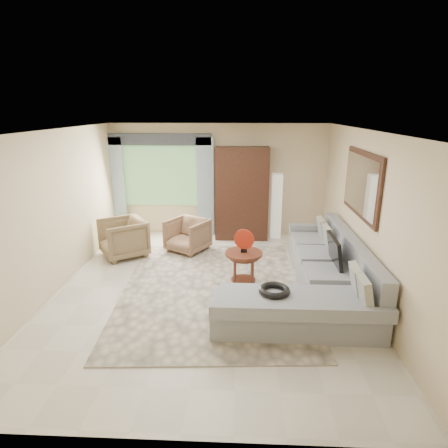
{
  "coord_description": "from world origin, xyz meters",
  "views": [
    {
      "loc": [
        0.53,
        -5.67,
        2.91
      ],
      "look_at": [
        0.25,
        0.35,
        1.05
      ],
      "focal_mm": 30.0,
      "sensor_mm": 36.0,
      "label": 1
    }
  ],
  "objects_px": {
    "coffee_table": "(244,269)",
    "floor_lamp": "(276,206)",
    "tv_screen": "(335,251)",
    "sectional_sofa": "(318,281)",
    "armchair_left": "(123,238)",
    "armchair_right": "(187,235)",
    "potted_plant": "(133,227)",
    "armoire": "(242,194)"
  },
  "relations": [
    {
      "from": "coffee_table",
      "to": "floor_lamp",
      "type": "xyz_separation_m",
      "value": [
        0.76,
        2.64,
        0.42
      ]
    },
    {
      "from": "tv_screen",
      "to": "coffee_table",
      "type": "bearing_deg",
      "value": 175.33
    },
    {
      "from": "sectional_sofa",
      "to": "tv_screen",
      "type": "height_order",
      "value": "tv_screen"
    },
    {
      "from": "sectional_sofa",
      "to": "armchair_left",
      "type": "relative_size",
      "value": 4.02
    },
    {
      "from": "floor_lamp",
      "to": "armchair_right",
      "type": "bearing_deg",
      "value": -152.37
    },
    {
      "from": "floor_lamp",
      "to": "sectional_sofa",
      "type": "bearing_deg",
      "value": -81.67
    },
    {
      "from": "tv_screen",
      "to": "potted_plant",
      "type": "height_order",
      "value": "tv_screen"
    },
    {
      "from": "tv_screen",
      "to": "coffee_table",
      "type": "xyz_separation_m",
      "value": [
        -1.46,
        0.12,
        -0.39
      ]
    },
    {
      "from": "armoire",
      "to": "floor_lamp",
      "type": "height_order",
      "value": "armoire"
    },
    {
      "from": "coffee_table",
      "to": "armchair_left",
      "type": "relative_size",
      "value": 0.73
    },
    {
      "from": "armchair_right",
      "to": "coffee_table",
      "type": "bearing_deg",
      "value": -23.66
    },
    {
      "from": "sectional_sofa",
      "to": "coffee_table",
      "type": "height_order",
      "value": "sectional_sofa"
    },
    {
      "from": "armchair_right",
      "to": "armoire",
      "type": "xyz_separation_m",
      "value": [
        1.14,
        0.95,
        0.7
      ]
    },
    {
      "from": "coffee_table",
      "to": "armchair_left",
      "type": "distance_m",
      "value": 2.76
    },
    {
      "from": "sectional_sofa",
      "to": "armoire",
      "type": "relative_size",
      "value": 1.65
    },
    {
      "from": "coffee_table",
      "to": "armchair_right",
      "type": "relative_size",
      "value": 0.81
    },
    {
      "from": "coffee_table",
      "to": "potted_plant",
      "type": "relative_size",
      "value": 1.26
    },
    {
      "from": "armchair_left",
      "to": "potted_plant",
      "type": "distance_m",
      "value": 1.16
    },
    {
      "from": "tv_screen",
      "to": "floor_lamp",
      "type": "xyz_separation_m",
      "value": [
        -0.7,
        2.76,
        0.03
      ]
    },
    {
      "from": "sectional_sofa",
      "to": "floor_lamp",
      "type": "xyz_separation_m",
      "value": [
        -0.43,
        2.96,
        0.47
      ]
    },
    {
      "from": "coffee_table",
      "to": "potted_plant",
      "type": "distance_m",
      "value": 3.54
    },
    {
      "from": "coffee_table",
      "to": "armchair_left",
      "type": "bearing_deg",
      "value": 152.38
    },
    {
      "from": "armchair_left",
      "to": "potted_plant",
      "type": "relative_size",
      "value": 1.73
    },
    {
      "from": "armchair_right",
      "to": "floor_lamp",
      "type": "distance_m",
      "value": 2.22
    },
    {
      "from": "armchair_left",
      "to": "armoire",
      "type": "distance_m",
      "value": 2.81
    },
    {
      "from": "sectional_sofa",
      "to": "floor_lamp",
      "type": "bearing_deg",
      "value": 98.33
    },
    {
      "from": "armchair_left",
      "to": "armchair_right",
      "type": "xyz_separation_m",
      "value": [
        1.27,
        0.34,
        -0.04
      ]
    },
    {
      "from": "armchair_right",
      "to": "potted_plant",
      "type": "bearing_deg",
      "value": -179.59
    },
    {
      "from": "armchair_left",
      "to": "armchair_right",
      "type": "bearing_deg",
      "value": 70.9
    },
    {
      "from": "armchair_left",
      "to": "floor_lamp",
      "type": "bearing_deg",
      "value": 78.68
    },
    {
      "from": "sectional_sofa",
      "to": "armchair_right",
      "type": "bearing_deg",
      "value": 140.67
    },
    {
      "from": "armchair_left",
      "to": "sectional_sofa",
      "type": "bearing_deg",
      "value": 32.01
    },
    {
      "from": "sectional_sofa",
      "to": "armchair_right",
      "type": "relative_size",
      "value": 4.49
    },
    {
      "from": "armchair_right",
      "to": "potted_plant",
      "type": "xyz_separation_m",
      "value": [
        -1.39,
        0.8,
        -0.1
      ]
    },
    {
      "from": "sectional_sofa",
      "to": "potted_plant",
      "type": "distance_m",
      "value": 4.66
    },
    {
      "from": "coffee_table",
      "to": "floor_lamp",
      "type": "height_order",
      "value": "floor_lamp"
    },
    {
      "from": "tv_screen",
      "to": "armchair_right",
      "type": "xyz_separation_m",
      "value": [
        -2.64,
        1.74,
        -0.37
      ]
    },
    {
      "from": "armchair_right",
      "to": "potted_plant",
      "type": "distance_m",
      "value": 1.61
    },
    {
      "from": "armchair_right",
      "to": "floor_lamp",
      "type": "relative_size",
      "value": 0.51
    },
    {
      "from": "potted_plant",
      "to": "sectional_sofa",
      "type": "bearing_deg",
      "value": -36.12
    },
    {
      "from": "tv_screen",
      "to": "armchair_left",
      "type": "relative_size",
      "value": 0.86
    },
    {
      "from": "tv_screen",
      "to": "coffee_table",
      "type": "distance_m",
      "value": 1.52
    }
  ]
}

